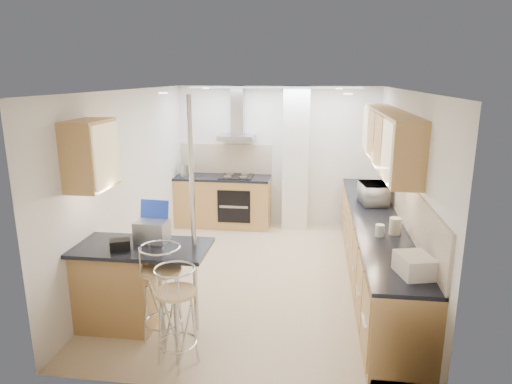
# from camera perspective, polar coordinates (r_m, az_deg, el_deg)

# --- Properties ---
(ground) EXTENTS (4.80, 4.80, 0.00)m
(ground) POSITION_cam_1_polar(r_m,az_deg,el_deg) (6.38, 0.67, -10.44)
(ground) COLOR tan
(ground) RESTS_ON ground
(room_shell) EXTENTS (3.64, 4.84, 2.51)m
(room_shell) POSITION_cam_1_polar(r_m,az_deg,el_deg) (6.24, 4.09, 3.85)
(room_shell) COLOR white
(room_shell) RESTS_ON ground
(right_counter) EXTENTS (0.63, 4.40, 0.92)m
(right_counter) POSITION_cam_1_polar(r_m,az_deg,el_deg) (6.22, 14.65, -7.00)
(right_counter) COLOR #B78D49
(right_counter) RESTS_ON ground
(back_counter) EXTENTS (1.70, 0.63, 0.92)m
(back_counter) POSITION_cam_1_polar(r_m,az_deg,el_deg) (8.32, -4.11, -1.13)
(back_counter) COLOR #B78D49
(back_counter) RESTS_ON ground
(peninsula) EXTENTS (1.47, 0.72, 0.94)m
(peninsula) POSITION_cam_1_polar(r_m,az_deg,el_deg) (5.16, -14.08, -11.36)
(peninsula) COLOR #B78D49
(peninsula) RESTS_ON ground
(microwave) EXTENTS (0.42, 0.56, 0.29)m
(microwave) POSITION_cam_1_polar(r_m,az_deg,el_deg) (6.62, 14.49, -0.20)
(microwave) COLOR silver
(microwave) RESTS_ON right_counter
(laptop) EXTENTS (0.35, 0.27, 0.23)m
(laptop) POSITION_cam_1_polar(r_m,az_deg,el_deg) (5.03, -12.87, -4.80)
(laptop) COLOR #A6A8AE
(laptop) RESTS_ON peninsula
(bag) EXTENTS (0.24, 0.21, 0.11)m
(bag) POSITION_cam_1_polar(r_m,az_deg,el_deg) (4.90, -16.63, -6.33)
(bag) COLOR black
(bag) RESTS_ON peninsula
(bar_stool_near) EXTENTS (0.46, 0.46, 1.06)m
(bar_stool_near) POSITION_cam_1_polar(r_m,az_deg,el_deg) (4.80, -11.65, -12.51)
(bar_stool_near) COLOR tan
(bar_stool_near) RESTS_ON ground
(bar_stool_end) EXTENTS (0.45, 0.45, 0.99)m
(bar_stool_end) POSITION_cam_1_polar(r_m,az_deg,el_deg) (4.46, -9.88, -15.08)
(bar_stool_end) COLOR tan
(bar_stool_end) RESTS_ON ground
(jar_a) EXTENTS (0.14, 0.14, 0.16)m
(jar_a) POSITION_cam_1_polar(r_m,az_deg,el_deg) (6.86, 14.86, -0.27)
(jar_a) COLOR white
(jar_a) RESTS_ON right_counter
(jar_b) EXTENTS (0.13, 0.13, 0.16)m
(jar_b) POSITION_cam_1_polar(r_m,az_deg,el_deg) (7.32, 13.45, 0.71)
(jar_b) COLOR white
(jar_b) RESTS_ON right_counter
(jar_c) EXTENTS (0.14, 0.14, 0.19)m
(jar_c) POSITION_cam_1_polar(r_m,az_deg,el_deg) (5.43, 17.02, -4.10)
(jar_c) COLOR #BDB397
(jar_c) RESTS_ON right_counter
(jar_d) EXTENTS (0.13, 0.13, 0.13)m
(jar_d) POSITION_cam_1_polar(r_m,az_deg,el_deg) (5.32, 15.20, -4.66)
(jar_d) COLOR silver
(jar_d) RESTS_ON right_counter
(bread_bin) EXTENTS (0.36, 0.42, 0.19)m
(bread_bin) POSITION_cam_1_polar(r_m,az_deg,el_deg) (4.41, 19.21, -8.63)
(bread_bin) COLOR white
(bread_bin) RESTS_ON right_counter
(kettle) EXTENTS (0.16, 0.16, 0.21)m
(kettle) POSITION_cam_1_polar(r_m,az_deg,el_deg) (8.27, -8.97, 2.66)
(kettle) COLOR #A6A8AB
(kettle) RESTS_ON back_counter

